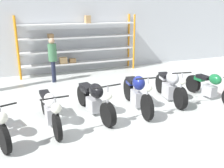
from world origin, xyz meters
TOP-DOWN VIEW (x-y plane):
  - ground_plane at (0.00, 0.00)m, footprint 30.00×30.00m
  - back_wall at (0.00, 5.03)m, footprint 30.00×0.08m
  - shelving_rack at (0.18, 4.67)m, footprint 5.05×0.63m
  - motorcycle_white at (-1.81, -0.12)m, footprint 0.61×2.08m
  - motorcycle_black at (-0.62, 0.12)m, footprint 0.74×2.13m
  - motorcycle_blue at (0.61, 0.04)m, footprint 0.61×2.17m
  - motorcycle_silver at (1.87, 0.29)m, footprint 0.66×2.03m
  - motorcycle_green at (3.10, -0.17)m, footprint 0.73×2.11m
  - person_browsing at (-1.09, 3.63)m, footprint 0.40×0.40m

SIDE VIEW (x-z plane):
  - ground_plane at x=0.00m, z-range 0.00..0.00m
  - motorcycle_green at x=3.10m, z-range -0.06..0.89m
  - motorcycle_black at x=-0.62m, z-range -0.06..0.95m
  - motorcycle_silver at x=1.87m, z-range -0.07..0.98m
  - motorcycle_white at x=-1.81m, z-range -0.02..0.95m
  - motorcycle_blue at x=0.61m, z-range -0.04..1.06m
  - person_browsing at x=-1.09m, z-range 0.15..1.81m
  - shelving_rack at x=0.18m, z-range 0.03..2.46m
  - back_wall at x=0.00m, z-range 0.00..3.60m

